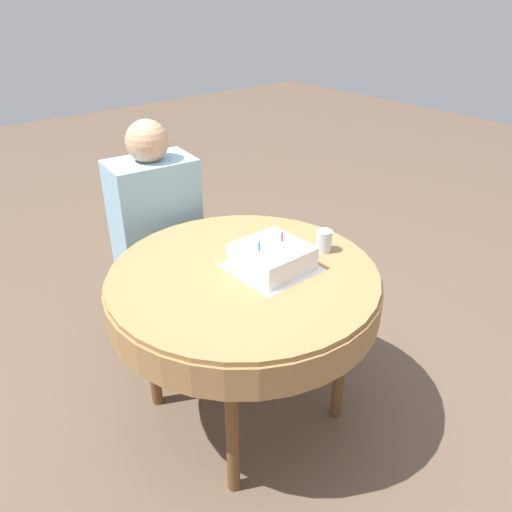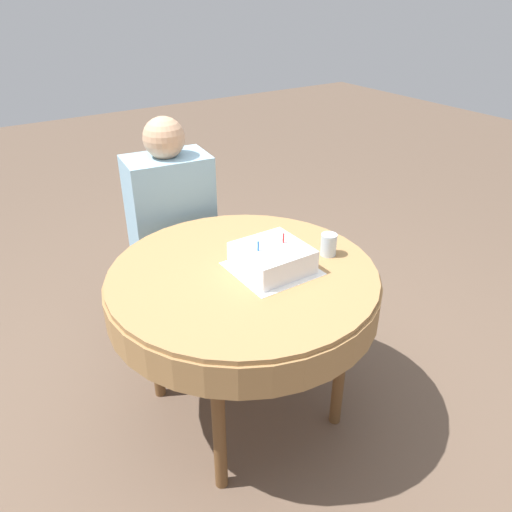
% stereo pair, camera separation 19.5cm
% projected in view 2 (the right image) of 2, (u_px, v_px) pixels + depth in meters
% --- Properties ---
extents(ground_plane, '(12.00, 12.00, 0.00)m').
position_uv_depth(ground_plane, '(245.00, 406.00, 2.33)').
color(ground_plane, brown).
extents(dining_table, '(1.09, 1.09, 0.74)m').
position_uv_depth(dining_table, '(243.00, 289.00, 2.01)').
color(dining_table, '#9E7547').
rests_on(dining_table, ground_plane).
extents(chair, '(0.41, 0.41, 0.88)m').
position_uv_depth(chair, '(170.00, 246.00, 2.72)').
color(chair, brown).
rests_on(chair, ground_plane).
extents(person, '(0.44, 0.39, 1.18)m').
position_uv_depth(person, '(172.00, 212.00, 2.53)').
color(person, tan).
rests_on(person, ground_plane).
extents(napkin, '(0.31, 0.31, 0.00)m').
position_uv_depth(napkin, '(272.00, 269.00, 1.98)').
color(napkin, white).
rests_on(napkin, dining_table).
extents(birthday_cake, '(0.26, 0.26, 0.14)m').
position_uv_depth(birthday_cake, '(272.00, 258.00, 1.95)').
color(birthday_cake, white).
rests_on(birthday_cake, dining_table).
extents(drinking_glass, '(0.07, 0.07, 0.09)m').
position_uv_depth(drinking_glass, '(329.00, 245.00, 2.06)').
color(drinking_glass, silver).
rests_on(drinking_glass, dining_table).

